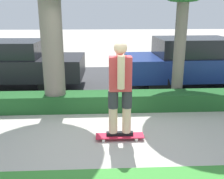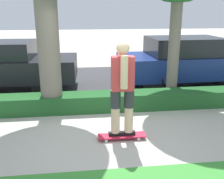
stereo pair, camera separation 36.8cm
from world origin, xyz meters
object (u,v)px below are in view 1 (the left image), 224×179
(skater_person, at_px, (120,87))
(parked_car_middle, at_px, (195,62))
(skateboard, at_px, (120,136))
(parked_car_front, at_px, (6,63))

(skater_person, height_order, parked_car_middle, skater_person)
(skateboard, distance_m, skater_person, 0.98)
(parked_car_middle, bearing_deg, parked_car_front, 178.01)
(parked_car_front, relative_size, parked_car_middle, 1.06)
(skater_person, bearing_deg, parked_car_middle, 53.16)
(skateboard, bearing_deg, skater_person, -1.79)
(skater_person, relative_size, parked_car_front, 0.38)
(skateboard, xyz_separation_m, parked_car_middle, (2.69, 3.60, 0.74))
(parked_car_front, xyz_separation_m, parked_car_middle, (5.95, -0.02, -0.01))
(skateboard, relative_size, parked_car_middle, 0.21)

